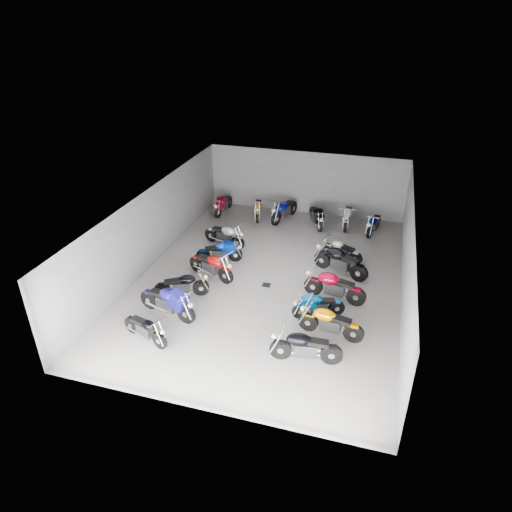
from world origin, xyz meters
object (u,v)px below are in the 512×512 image
(motorcycle_left_d, at_px, (211,265))
(motorcycle_back_a, at_px, (223,204))
(motorcycle_left_c, at_px, (182,285))
(motorcycle_right_f, at_px, (341,250))
(motorcycle_back_f, at_px, (374,224))
(motorcycle_left_f, at_px, (225,235))
(motorcycle_left_e, at_px, (220,252))
(motorcycle_right_d, at_px, (334,286))
(motorcycle_back_b, at_px, (258,208))
(motorcycle_right_b, at_px, (330,322))
(motorcycle_left_a, at_px, (145,329))
(motorcycle_back_c, at_px, (284,210))
(motorcycle_back_d, at_px, (316,216))
(drain_grate, at_px, (266,285))
(motorcycle_right_c, at_px, (318,306))
(motorcycle_back_e, at_px, (347,216))
(motorcycle_right_e, at_px, (340,261))
(motorcycle_left_b, at_px, (168,302))
(motorcycle_right_a, at_px, (305,347))

(motorcycle_left_d, xyz_separation_m, motorcycle_back_a, (-1.76, 6.22, -0.04))
(motorcycle_left_c, bearing_deg, motorcycle_back_a, 164.80)
(motorcycle_right_f, relative_size, motorcycle_back_f, 0.93)
(motorcycle_back_a, bearing_deg, motorcycle_left_f, 114.47)
(motorcycle_left_e, bearing_deg, motorcycle_back_f, 107.53)
(motorcycle_back_a, bearing_deg, motorcycle_right_d, 139.08)
(motorcycle_left_c, height_order, motorcycle_back_b, same)
(motorcycle_right_b, height_order, motorcycle_back_f, motorcycle_right_b)
(motorcycle_right_b, xyz_separation_m, motorcycle_back_b, (-4.88, 8.55, -0.03))
(motorcycle_left_a, relative_size, motorcycle_back_f, 0.94)
(motorcycle_right_d, height_order, motorcycle_back_a, motorcycle_right_d)
(motorcycle_left_c, relative_size, motorcycle_back_c, 0.85)
(motorcycle_left_a, bearing_deg, motorcycle_back_d, -179.07)
(motorcycle_left_e, bearing_deg, motorcycle_right_d, 52.81)
(drain_grate, distance_m, motorcycle_right_c, 2.70)
(motorcycle_back_a, relative_size, motorcycle_back_e, 0.95)
(motorcycle_right_f, bearing_deg, motorcycle_back_c, 64.07)
(motorcycle_left_a, relative_size, motorcycle_left_d, 0.87)
(motorcycle_left_c, height_order, motorcycle_back_c, motorcycle_back_c)
(motorcycle_left_a, height_order, motorcycle_back_b, motorcycle_back_b)
(drain_grate, distance_m, motorcycle_back_f, 6.99)
(motorcycle_back_f, bearing_deg, motorcycle_left_d, 57.89)
(motorcycle_right_e, bearing_deg, motorcycle_right_c, -163.35)
(motorcycle_left_f, bearing_deg, motorcycle_back_d, 148.37)
(motorcycle_back_d, bearing_deg, motorcycle_right_d, 80.98)
(motorcycle_left_d, height_order, motorcycle_back_f, motorcycle_left_d)
(motorcycle_back_b, xyz_separation_m, motorcycle_back_d, (3.02, -0.18, 0.01))
(motorcycle_left_b, xyz_separation_m, motorcycle_left_e, (0.39, 4.10, -0.10))
(drain_grate, xyz_separation_m, motorcycle_back_e, (2.37, 6.35, 0.52))
(motorcycle_left_a, xyz_separation_m, motorcycle_back_c, (2.08, 10.48, 0.09))
(motorcycle_left_d, distance_m, motorcycle_back_b, 6.18)
(motorcycle_right_a, relative_size, motorcycle_right_f, 1.21)
(motorcycle_left_a, xyz_separation_m, motorcycle_back_e, (5.21, 10.64, 0.06))
(drain_grate, height_order, motorcycle_right_c, motorcycle_right_c)
(motorcycle_left_c, bearing_deg, motorcycle_right_d, 80.16)
(motorcycle_right_c, bearing_deg, motorcycle_left_d, 47.43)
(motorcycle_left_a, relative_size, motorcycle_right_d, 0.79)
(motorcycle_left_c, bearing_deg, motorcycle_left_e, 147.67)
(motorcycle_right_f, distance_m, motorcycle_back_f, 3.31)
(drain_grate, bearing_deg, motorcycle_back_e, 69.55)
(motorcycle_back_c, relative_size, motorcycle_back_f, 1.15)
(motorcycle_right_a, xyz_separation_m, motorcycle_back_c, (-2.99, 10.01, 0.03))
(motorcycle_left_e, relative_size, motorcycle_back_e, 0.87)
(motorcycle_left_d, height_order, motorcycle_back_a, motorcycle_left_d)
(motorcycle_back_e, bearing_deg, motorcycle_right_e, 91.92)
(motorcycle_left_b, distance_m, motorcycle_back_a, 9.14)
(drain_grate, xyz_separation_m, motorcycle_right_f, (2.49, 2.84, 0.45))
(motorcycle_right_b, bearing_deg, motorcycle_back_d, 19.46)
(motorcycle_left_c, distance_m, motorcycle_left_f, 4.35)
(motorcycle_right_d, distance_m, motorcycle_back_a, 9.23)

